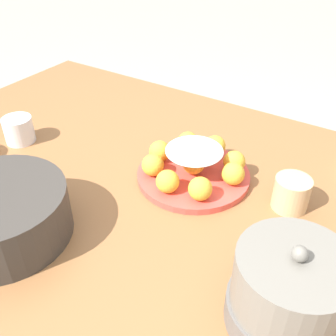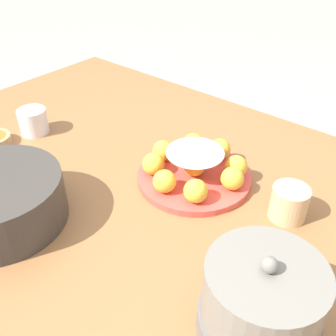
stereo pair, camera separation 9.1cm
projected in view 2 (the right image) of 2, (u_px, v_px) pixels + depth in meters
dining_table at (143, 212)px, 0.98m from camera, size 1.48×1.02×0.77m
cake_plate at (194, 168)px, 0.92m from camera, size 0.27×0.27×0.09m
cup_near at (289, 203)px, 0.81m from camera, size 0.08×0.08×0.07m
cup_far at (33, 121)px, 1.10m from camera, size 0.08×0.08×0.07m
warming_pot at (261, 303)px, 0.58m from camera, size 0.19×0.19×0.17m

